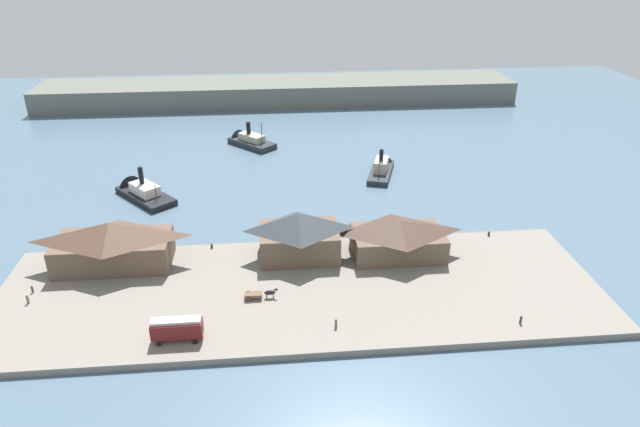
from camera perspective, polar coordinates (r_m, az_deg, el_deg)
The scene contains 18 objects.
ground_plane at distance 125.27m, azimuth -2.56°, elevation -2.33°, with size 320.00×320.00×0.00m, color slate.
quay_promenade at distance 106.19m, azimuth -1.92°, elevation -7.74°, with size 110.00×36.00×1.20m, color gray.
seawall_edge at distance 121.89m, azimuth -2.47°, elevation -2.93°, with size 110.00×0.80×1.00m, color #666159.
ferry_shed_customs_shed at distance 117.60m, azimuth -19.94°, elevation -2.82°, with size 22.23×11.12×9.22m.
ferry_shed_west_terminal at distance 113.63m, azimuth -2.09°, elevation -2.08°, with size 15.80×11.18×9.45m.
ferry_shed_east_terminal at distance 115.58m, azimuth 7.78°, elevation -2.32°, with size 18.36×11.38×7.66m.
street_tram at distance 95.30m, azimuth -14.04°, elevation -10.97°, with size 8.04×2.74×4.02m.
horse_cart at distance 103.30m, azimuth -6.09°, elevation -7.96°, with size 5.92×1.65×1.87m.
pedestrian_near_cart at distance 113.81m, azimuth -27.06°, elevation -7.60°, with size 0.44×0.44×1.78m.
pedestrian_walking_east at distance 116.63m, azimuth -26.69°, elevation -6.74°, with size 0.38×0.38×1.52m.
pedestrian_walking_west at distance 102.58m, azimuth 19.33°, elevation -9.92°, with size 0.40×0.40×1.63m.
pedestrian_near_east_shed at distance 96.11m, azimuth 1.60°, elevation -10.86°, with size 0.44×0.44×1.76m.
mooring_post_east at distance 120.34m, azimuth -10.72°, elevation -3.20°, with size 0.44×0.44×0.90m, color black.
mooring_post_center_west at distance 128.15m, azimuth 16.44°, elevation -1.94°, with size 0.44×0.44×0.90m, color black.
ferry_departing_north at distance 151.00m, azimuth -17.49°, elevation 2.15°, with size 17.60×19.18×10.52m.
ferry_near_quay at distance 158.91m, azimuth 6.16°, elevation 4.55°, with size 10.41×18.49×9.43m.
ferry_approaching_east at distance 180.93m, azimuth -7.25°, elevation 7.22°, with size 16.11×16.48×10.44m.
far_headland at distance 226.88m, azimuth -4.10°, elevation 12.02°, with size 180.00×24.00×8.00m, color #60665B.
Camera 1 is at (-4.71, -109.75, 60.21)m, focal length 32.19 mm.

